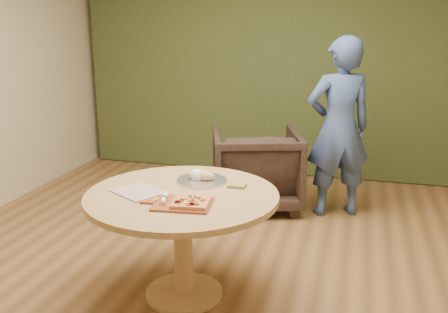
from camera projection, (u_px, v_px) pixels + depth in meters
room_shell at (203, 92)px, 3.24m from camera, size 5.04×6.04×2.84m
curtain at (277, 59)px, 5.94m from camera, size 4.80×0.14×2.78m
pedestal_table at (182, 213)px, 3.32m from camera, size 1.28×1.28×0.75m
pizza_paddle at (181, 204)px, 3.07m from camera, size 0.46×0.32×0.01m
flatbread_pizza at (191, 202)px, 3.05m from camera, size 0.24×0.24×0.04m
cutlery_roll at (164, 198)px, 3.10m from camera, size 0.07×0.20×0.03m
newspaper at (139, 192)px, 3.29m from camera, size 0.38×0.37×0.01m
serving_tray at (202, 180)px, 3.52m from camera, size 0.36×0.36×0.02m
bread_roll at (201, 176)px, 3.51m from camera, size 0.19×0.09×0.09m
green_packet at (237, 185)px, 3.41m from camera, size 0.12×0.10×0.02m
armchair at (256, 165)px, 5.04m from camera, size 1.06×1.02×0.88m
person_standing at (339, 128)px, 4.72m from camera, size 0.74×0.63×1.72m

